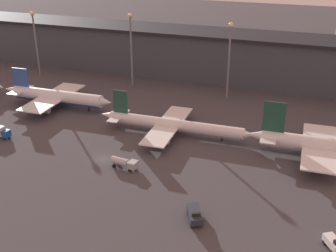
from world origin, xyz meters
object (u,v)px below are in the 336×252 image
(airplane_2, at_px, (173,125))
(service_vehicle_2, at_px, (124,163))
(service_vehicle_4, at_px, (195,214))
(service_vehicle_1, at_px, (1,132))
(service_vehicle_3, at_px, (334,243))
(airplane_3, at_px, (325,146))
(airplane_1, at_px, (56,97))

(airplane_2, distance_m, service_vehicle_2, 23.82)
(service_vehicle_4, bearing_deg, service_vehicle_1, -131.80)
(service_vehicle_1, bearing_deg, airplane_2, 27.62)
(service_vehicle_3, bearing_deg, service_vehicle_4, -121.15)
(airplane_3, relative_size, service_vehicle_3, 8.63)
(airplane_1, xyz_separation_m, airplane_2, (44.94, -6.91, -0.77))
(airplane_1, xyz_separation_m, service_vehicle_4, (63.19, -44.76, -2.34))
(airplane_1, distance_m, service_vehicle_1, 26.72)
(airplane_3, xyz_separation_m, service_vehicle_4, (-24.61, -37.19, -2.35))
(airplane_2, relative_size, service_vehicle_3, 9.70)
(airplane_2, bearing_deg, service_vehicle_2, -103.46)
(airplane_3, bearing_deg, airplane_1, 173.26)
(airplane_2, bearing_deg, service_vehicle_4, -66.07)
(airplane_1, xyz_separation_m, service_vehicle_2, (40.14, -30.20, -2.19))
(airplane_1, height_order, airplane_3, airplane_3)
(service_vehicle_1, xyz_separation_m, service_vehicle_3, (91.88, -17.68, -0.55))
(airplane_3, height_order, service_vehicle_3, airplane_3)
(service_vehicle_1, height_order, service_vehicle_2, service_vehicle_1)
(service_vehicle_4, bearing_deg, airplane_3, 120.39)
(service_vehicle_3, relative_size, service_vehicle_4, 0.73)
(airplane_1, xyz_separation_m, service_vehicle_3, (90.43, -44.30, -2.36))
(airplane_1, bearing_deg, service_vehicle_4, -37.12)
(airplane_2, distance_m, service_vehicle_3, 58.90)
(airplane_1, height_order, service_vehicle_3, airplane_1)
(airplane_3, distance_m, service_vehicle_3, 36.90)
(airplane_1, relative_size, service_vehicle_2, 5.62)
(airplane_3, distance_m, service_vehicle_2, 52.81)
(airplane_1, height_order, service_vehicle_2, airplane_1)
(airplane_3, height_order, service_vehicle_2, airplane_3)
(service_vehicle_3, bearing_deg, airplane_2, -161.55)
(service_vehicle_2, xyz_separation_m, service_vehicle_3, (50.30, -14.09, -0.17))
(service_vehicle_2, bearing_deg, service_vehicle_1, -178.80)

